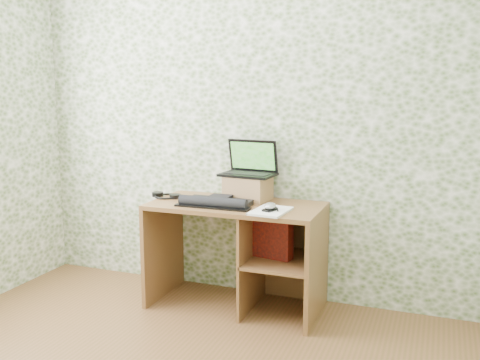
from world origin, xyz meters
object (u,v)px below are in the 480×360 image
at_px(desk, 248,241).
at_px(laptop, 250,167).
at_px(riser, 248,188).
at_px(notepad, 271,211).
at_px(keyboard, 217,202).

distance_m(desk, laptop, 0.53).
relative_size(riser, notepad, 0.97).
xyz_separation_m(riser, notepad, (0.27, -0.30, -0.08)).
relative_size(desk, riser, 4.05).
bearing_deg(riser, notepad, -48.37).
height_order(desk, keyboard, keyboard).
bearing_deg(desk, laptop, 104.92).
bearing_deg(keyboard, notepad, -8.19).
bearing_deg(laptop, notepad, -47.00).
bearing_deg(riser, laptop, 90.00).
xyz_separation_m(riser, keyboard, (-0.14, -0.25, -0.06)).
distance_m(desk, riser, 0.38).
distance_m(laptop, notepad, 0.49).
distance_m(desk, notepad, 0.40).
bearing_deg(notepad, desk, 145.32).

